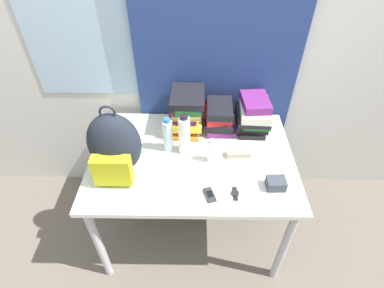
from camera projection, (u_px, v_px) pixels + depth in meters
ground_plane at (191, 281)px, 2.02m from camera, size 12.00×12.00×0.00m
wall_back at (192, 43)px, 1.88m from camera, size 6.00×0.06×2.50m
curtain_blue at (218, 47)px, 1.84m from camera, size 1.05×0.04×2.50m
desk at (192, 166)px, 1.88m from camera, size 1.23×0.86×0.76m
backpack at (114, 146)px, 1.62m from camera, size 0.29×0.26×0.44m
book_stack_left at (186, 111)px, 1.94m from camera, size 0.23×0.30×0.27m
book_stack_center at (219, 117)px, 1.97m from camera, size 0.21×0.26×0.18m
book_stack_right at (254, 114)px, 1.95m from camera, size 0.22×0.28×0.23m
water_bottle at (168, 135)px, 1.80m from camera, size 0.06×0.06×0.24m
sports_bottle at (184, 135)px, 1.77m from camera, size 0.07×0.07×0.27m
sunscreen_bottle at (212, 151)px, 1.75m from camera, size 0.05×0.05×0.16m
cell_phone at (210, 195)px, 1.60m from camera, size 0.07×0.10×0.02m
sunglasses_case at (238, 153)px, 1.82m from camera, size 0.15×0.07×0.04m
camera_pouch at (276, 183)px, 1.63m from camera, size 0.10×0.08×0.06m
wristwatch at (235, 193)px, 1.61m from camera, size 0.04×0.09×0.01m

